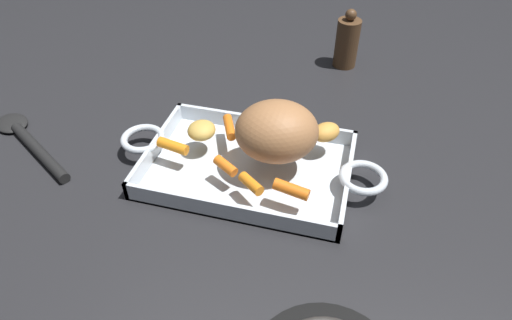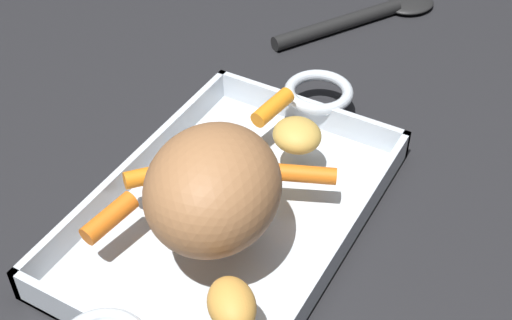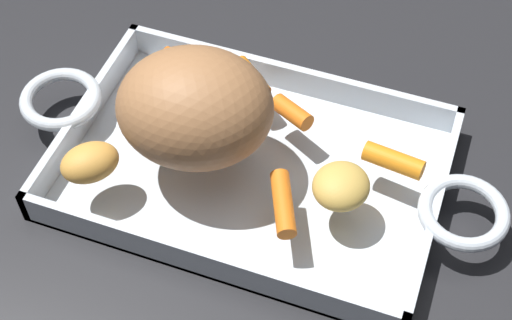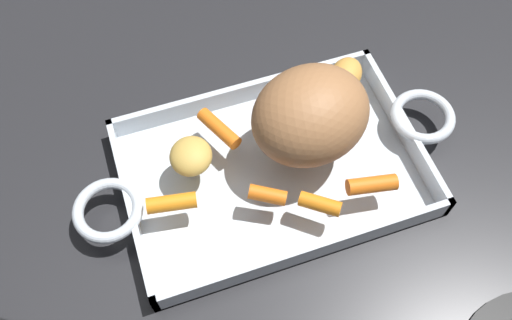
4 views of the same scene
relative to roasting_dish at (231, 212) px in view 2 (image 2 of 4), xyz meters
The scene contains 11 objects.
ground_plane 0.01m from the roasting_dish, ahead, with size 2.34×2.34×0.00m, color #232326.
roasting_dish is the anchor object (origin of this frame).
pork_roast 0.09m from the roasting_dish, 14.54° to the left, with size 0.13×0.11×0.09m, color #A26D43.
baby_carrot_long 0.06m from the roasting_dish, 117.16° to the right, with size 0.02×0.02×0.04m, color orange.
baby_carrot_southwest 0.08m from the roasting_dish, 132.17° to the left, with size 0.02×0.02×0.06m, color orange.
baby_carrot_short 0.12m from the roasting_dish, 38.86° to the right, with size 0.02×0.02×0.05m, color orange.
baby_carrot_northeast 0.08m from the roasting_dish, 70.43° to the right, with size 0.02×0.02×0.04m, color orange.
baby_carrot_northwest 0.13m from the roasting_dish, 169.99° to the right, with size 0.02×0.02×0.05m, color orange.
potato_near_roast 0.10m from the roasting_dish, 164.84° to the left, with size 0.05×0.05×0.03m, color gold.
potato_whole 0.14m from the roasting_dish, 31.54° to the left, with size 0.05×0.04×0.03m, color gold.
serving_spoon 0.40m from the roasting_dish, behind, with size 0.23×0.16×0.02m.
Camera 2 is at (0.39, 0.25, 0.48)m, focal length 49.39 mm.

